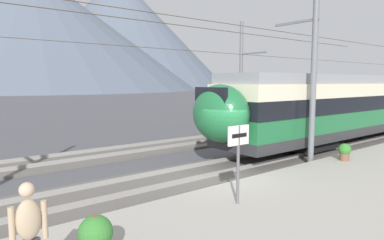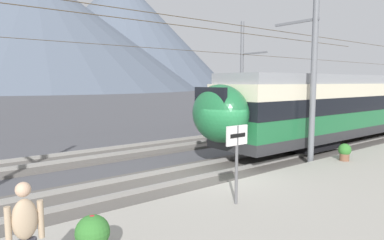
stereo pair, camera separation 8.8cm
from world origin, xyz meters
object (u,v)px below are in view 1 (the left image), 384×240
(catenary_mast_far_side, at_px, (243,75))
(passenger_walking, at_px, (29,232))
(potted_plant_platform_edge, at_px, (96,235))
(potted_plant_by_shelter, at_px, (345,151))
(catenary_mast_mid, at_px, (311,63))
(platform_sign, at_px, (238,147))
(train_near_platform, at_px, (377,102))

(catenary_mast_far_side, xyz_separation_m, passenger_walking, (-16.89, -11.74, -2.71))
(potted_plant_platform_edge, height_order, potted_plant_by_shelter, potted_plant_platform_edge)
(catenary_mast_far_side, bearing_deg, potted_plant_by_shelter, -115.51)
(catenary_mast_mid, bearing_deg, potted_plant_platform_edge, -166.92)
(platform_sign, bearing_deg, passenger_walking, -171.80)
(passenger_walking, bearing_deg, train_near_platform, 11.65)
(train_near_platform, bearing_deg, platform_sign, -167.28)
(catenary_mast_far_side, xyz_separation_m, potted_plant_platform_edge, (-15.75, -11.40, -3.21))
(potted_plant_platform_edge, bearing_deg, train_near_platform, 11.37)
(platform_sign, height_order, passenger_walking, platform_sign)
(catenary_mast_far_side, bearing_deg, train_near_platform, -59.23)
(catenary_mast_mid, bearing_deg, passenger_walking, -166.58)
(passenger_walking, height_order, potted_plant_platform_edge, passenger_walking)
(catenary_mast_mid, distance_m, catenary_mast_far_side, 10.64)
(catenary_mast_far_side, height_order, platform_sign, catenary_mast_far_side)
(catenary_mast_far_side, relative_size, potted_plant_by_shelter, 60.36)
(train_near_platform, bearing_deg, catenary_mast_mid, -170.39)
(platform_sign, height_order, potted_plant_platform_edge, platform_sign)
(potted_plant_platform_edge, bearing_deg, potted_plant_by_shelter, 6.20)
(catenary_mast_far_side, distance_m, platform_sign, 16.25)
(potted_plant_by_shelter, bearing_deg, train_near_platform, 17.21)
(catenary_mast_far_side, bearing_deg, passenger_walking, -145.19)
(potted_plant_by_shelter, bearing_deg, platform_sign, -173.55)
(catenary_mast_mid, relative_size, passenger_walking, 24.75)
(catenary_mast_far_side, relative_size, passenger_walking, 24.75)
(catenary_mast_far_side, height_order, potted_plant_platform_edge, catenary_mast_far_side)
(train_near_platform, height_order, passenger_walking, train_near_platform)
(potted_plant_by_shelter, bearing_deg, passenger_walking, -172.80)
(platform_sign, height_order, potted_plant_by_shelter, platform_sign)
(train_near_platform, relative_size, catenary_mast_far_side, 0.68)
(train_near_platform, distance_m, potted_plant_platform_edge, 20.58)
(train_near_platform, xyz_separation_m, catenary_mast_far_side, (-4.38, 7.35, 1.78))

